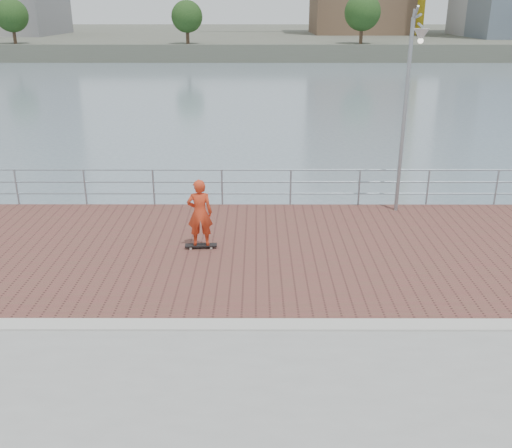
{
  "coord_description": "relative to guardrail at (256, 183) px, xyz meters",
  "views": [
    {
      "loc": [
        0.02,
        -9.31,
        5.64
      ],
      "look_at": [
        0.0,
        2.0,
        1.3
      ],
      "focal_mm": 40.0,
      "sensor_mm": 36.0,
      "label": 1
    }
  ],
  "objects": [
    {
      "name": "water",
      "position": [
        -0.0,
        -7.0,
        -2.69
      ],
      "size": [
        400.0,
        400.0,
        0.0
      ],
      "primitive_type": "plane",
      "color": "slate",
      "rests_on": "ground"
    },
    {
      "name": "brick_lane",
      "position": [
        -0.0,
        -3.4,
        -0.68
      ],
      "size": [
        40.0,
        6.8,
        0.02
      ],
      "primitive_type": "cube",
      "color": "brown",
      "rests_on": "seawall"
    },
    {
      "name": "curb",
      "position": [
        -0.0,
        -7.0,
        -0.66
      ],
      "size": [
        40.0,
        0.4,
        0.06
      ],
      "primitive_type": "cube",
      "color": "#B7B5AD",
      "rests_on": "seawall"
    },
    {
      "name": "far_shore",
      "position": [
        -0.0,
        115.5,
        -1.44
      ],
      "size": [
        320.0,
        95.0,
        2.5
      ],
      "primitive_type": "cube",
      "color": "#4C5142",
      "rests_on": "ground"
    },
    {
      "name": "guardrail",
      "position": [
        0.0,
        0.0,
        0.0
      ],
      "size": [
        39.06,
        0.06,
        1.13
      ],
      "color": "#8C9EA8",
      "rests_on": "brick_lane"
    },
    {
      "name": "street_lamp",
      "position": [
        4.1,
        -0.89,
        3.14
      ],
      "size": [
        0.39,
        1.14,
        5.39
      ],
      "color": "gray",
      "rests_on": "brick_lane"
    },
    {
      "name": "skateboard",
      "position": [
        -1.37,
        -3.33,
        -0.6
      ],
      "size": [
        0.8,
        0.25,
        0.09
      ],
      "rotation": [
        0.0,
        0.0,
        0.06
      ],
      "color": "black",
      "rests_on": "brick_lane"
    },
    {
      "name": "skateboarder",
      "position": [
        -1.37,
        -3.33,
        0.26
      ],
      "size": [
        0.64,
        0.44,
        1.68
      ],
      "primitive_type": "imported",
      "rotation": [
        0.0,
        0.0,
        3.2
      ],
      "color": "red",
      "rests_on": "skateboard"
    },
    {
      "name": "shoreline_trees",
      "position": [
        -3.24,
        70.0,
        3.75
      ],
      "size": [
        109.6,
        5.15,
        6.87
      ],
      "color": "#473323",
      "rests_on": "far_shore"
    }
  ]
}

